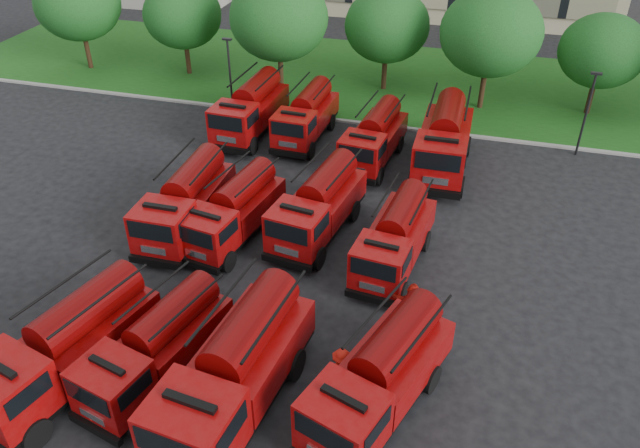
# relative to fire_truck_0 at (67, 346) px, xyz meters

# --- Properties ---
(ground) EXTENTS (140.00, 140.00, 0.00)m
(ground) POSITION_rel_fire_truck_0_xyz_m (6.56, 6.14, -1.66)
(ground) COLOR black
(ground) RESTS_ON ground
(lawn) EXTENTS (70.00, 16.00, 0.12)m
(lawn) POSITION_rel_fire_truck_0_xyz_m (6.56, 32.14, -1.60)
(lawn) COLOR #164813
(lawn) RESTS_ON ground
(curb) EXTENTS (70.00, 0.30, 0.14)m
(curb) POSITION_rel_fire_truck_0_xyz_m (6.56, 24.04, -1.59)
(curb) COLOR gray
(curb) RESTS_ON ground
(tree_0) EXTENTS (6.30, 6.30, 7.70)m
(tree_0) POSITION_rel_fire_truck_0_xyz_m (-17.44, 28.14, 3.36)
(tree_0) COLOR #382314
(tree_0) RESTS_ON ground
(tree_1) EXTENTS (5.71, 5.71, 6.98)m
(tree_1) POSITION_rel_fire_truck_0_xyz_m (-9.44, 29.14, 2.89)
(tree_1) COLOR #382314
(tree_1) RESTS_ON ground
(tree_2) EXTENTS (6.72, 6.72, 8.22)m
(tree_2) POSITION_rel_fire_truck_0_xyz_m (-1.44, 27.64, 3.70)
(tree_2) COLOR #382314
(tree_2) RESTS_ON ground
(tree_3) EXTENTS (5.88, 5.88, 7.19)m
(tree_3) POSITION_rel_fire_truck_0_xyz_m (5.56, 30.14, 3.02)
(tree_3) COLOR #382314
(tree_3) RESTS_ON ground
(tree_4) EXTENTS (6.55, 6.55, 8.01)m
(tree_4) POSITION_rel_fire_truck_0_xyz_m (12.56, 28.64, 3.56)
(tree_4) COLOR #382314
(tree_4) RESTS_ON ground
(tree_5) EXTENTS (5.46, 5.46, 6.68)m
(tree_5) POSITION_rel_fire_truck_0_xyz_m (19.56, 29.64, 2.69)
(tree_5) COLOR #382314
(tree_5) RESTS_ON ground
(lamp_post_0) EXTENTS (0.60, 0.25, 5.11)m
(lamp_post_0) POSITION_rel_fire_truck_0_xyz_m (-3.44, 23.34, 1.24)
(lamp_post_0) COLOR black
(lamp_post_0) RESTS_ON ground
(lamp_post_1) EXTENTS (0.60, 0.25, 5.11)m
(lamp_post_1) POSITION_rel_fire_truck_0_xyz_m (18.56, 23.34, 1.24)
(lamp_post_1) COLOR black
(lamp_post_1) RESTS_ON ground
(fire_truck_0) EXTENTS (4.24, 7.63, 3.30)m
(fire_truck_0) POSITION_rel_fire_truck_0_xyz_m (0.00, 0.00, 0.00)
(fire_truck_0) COLOR black
(fire_truck_0) RESTS_ON ground
(fire_truck_1) EXTENTS (3.68, 6.76, 2.92)m
(fire_truck_1) POSITION_rel_fire_truck_0_xyz_m (2.96, 0.97, -0.19)
(fire_truck_1) COLOR black
(fire_truck_1) RESTS_ON ground
(fire_truck_2) EXTENTS (3.55, 8.03, 3.54)m
(fire_truck_2) POSITION_rel_fire_truck_0_xyz_m (6.20, 0.46, 0.12)
(fire_truck_2) COLOR black
(fire_truck_2) RESTS_ON ground
(fire_truck_3) EXTENTS (4.48, 7.37, 3.18)m
(fire_truck_3) POSITION_rel_fire_truck_0_xyz_m (10.88, 1.69, -0.06)
(fire_truck_3) COLOR black
(fire_truck_3) RESTS_ON ground
(fire_truck_4) EXTENTS (2.69, 7.12, 3.22)m
(fire_truck_4) POSITION_rel_fire_truck_0_xyz_m (-0.20, 9.89, -0.04)
(fire_truck_4) COLOR black
(fire_truck_4) RESTS_ON ground
(fire_truck_5) EXTENTS (3.30, 6.82, 2.98)m
(fire_truck_5) POSITION_rel_fire_truck_0_xyz_m (2.23, 9.92, -0.16)
(fire_truck_5) COLOR black
(fire_truck_5) RESTS_ON ground
(fire_truck_6) EXTENTS (3.40, 7.23, 3.16)m
(fire_truck_6) POSITION_rel_fire_truck_0_xyz_m (5.98, 11.35, -0.07)
(fire_truck_6) COLOR black
(fire_truck_6) RESTS_ON ground
(fire_truck_7) EXTENTS (2.97, 6.71, 2.96)m
(fire_truck_7) POSITION_rel_fire_truck_0_xyz_m (9.93, 9.85, -0.17)
(fire_truck_7) COLOR black
(fire_truck_7) RESTS_ON ground
(fire_truck_8) EXTENTS (2.94, 7.36, 3.30)m
(fire_truck_8) POSITION_rel_fire_truck_0_xyz_m (-1.11, 20.83, 0.00)
(fire_truck_8) COLOR black
(fire_truck_8) RESTS_ON ground
(fire_truck_9) EXTENTS (2.68, 6.75, 3.03)m
(fire_truck_9) POSITION_rel_fire_truck_0_xyz_m (2.44, 21.07, -0.14)
(fire_truck_9) COLOR black
(fire_truck_9) RESTS_ON ground
(fire_truck_10) EXTENTS (3.00, 6.84, 3.02)m
(fire_truck_10) POSITION_rel_fire_truck_0_xyz_m (7.07, 19.23, -0.14)
(fire_truck_10) COLOR black
(fire_truck_10) RESTS_ON ground
(fire_truck_11) EXTENTS (2.97, 7.89, 3.58)m
(fire_truck_11) POSITION_rel_fire_truck_0_xyz_m (10.98, 19.45, 0.14)
(fire_truck_11) COLOR black
(fire_truck_11) RESTS_ON ground
(firefighter_1) EXTENTS (1.04, 0.70, 1.97)m
(firefighter_1) POSITION_rel_fire_truck_0_xyz_m (2.28, -1.75, -1.66)
(firefighter_1) COLOR #B4160D
(firefighter_1) RESTS_ON ground
(firefighter_2) EXTENTS (0.78, 1.01, 1.51)m
(firefighter_2) POSITION_rel_fire_truck_0_xyz_m (10.97, 1.72, -1.66)
(firefighter_2) COLOR #B4160D
(firefighter_2) RESTS_ON ground
(firefighter_3) EXTENTS (1.25, 0.72, 1.86)m
(firefighter_3) POSITION_rel_fire_truck_0_xyz_m (9.43, 2.17, -1.66)
(firefighter_3) COLOR #B4160D
(firefighter_3) RESTS_ON ground
(firefighter_4) EXTENTS (0.94, 0.80, 1.64)m
(firefighter_4) POSITION_rel_fire_truck_0_xyz_m (2.47, 7.66, -1.66)
(firefighter_4) COLOR black
(firefighter_4) RESTS_ON ground
(firefighter_5) EXTENTS (1.72, 0.75, 1.85)m
(firefighter_5) POSITION_rel_fire_truck_0_xyz_m (11.28, 6.38, -1.66)
(firefighter_5) COLOR #B4160D
(firefighter_5) RESTS_ON ground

